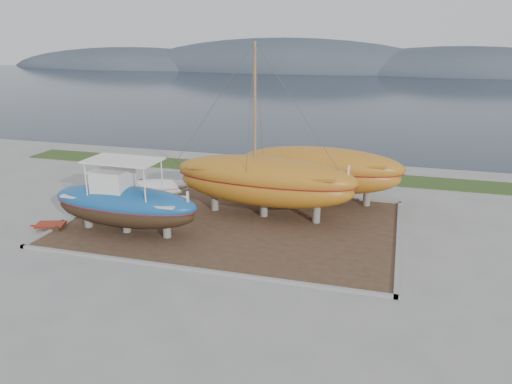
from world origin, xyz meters
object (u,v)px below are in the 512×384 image
(orange_sailboat, at_px, (264,133))
(orange_bare_hull, at_px, (320,175))
(blue_caique, at_px, (124,196))
(white_dinghy, at_px, (156,190))
(red_trailer, at_px, (51,226))

(orange_sailboat, bearing_deg, orange_bare_hull, 57.06)
(blue_caique, bearing_deg, white_dinghy, 101.96)
(orange_sailboat, height_order, orange_bare_hull, orange_sailboat)
(red_trailer, bearing_deg, orange_sailboat, 8.12)
(white_dinghy, bearing_deg, orange_bare_hull, -5.24)
(red_trailer, bearing_deg, orange_bare_hull, 15.79)
(blue_caique, distance_m, white_dinghy, 5.69)
(orange_sailboat, distance_m, orange_bare_hull, 5.55)
(orange_bare_hull, height_order, red_trailer, orange_bare_hull)
(white_dinghy, height_order, red_trailer, white_dinghy)
(white_dinghy, xyz_separation_m, orange_sailboat, (7.50, -0.99, 4.30))
(blue_caique, relative_size, orange_bare_hull, 0.81)
(orange_sailboat, bearing_deg, blue_caique, -142.23)
(blue_caique, distance_m, orange_bare_hull, 12.21)
(orange_bare_hull, bearing_deg, orange_sailboat, -125.58)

